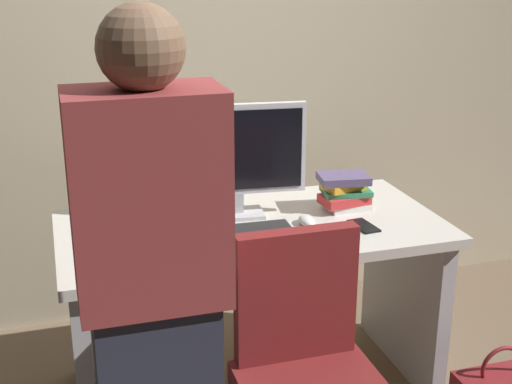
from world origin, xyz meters
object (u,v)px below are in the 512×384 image
(book_stack, at_px, (345,191))
(cell_phone, at_px, (364,226))
(cup_near_keyboard, at_px, (135,244))
(mouse, at_px, (307,221))
(person_at_desk, at_px, (154,302))
(cup_by_monitor, at_px, (122,218))
(keyboard, at_px, (235,233))
(monitor, at_px, (238,154))
(desk, at_px, (252,277))

(book_stack, xyz_separation_m, cell_phone, (-0.01, -0.21, -0.07))
(cup_near_keyboard, bearing_deg, cell_phone, 2.13)
(mouse, relative_size, cup_near_keyboard, 1.01)
(mouse, bearing_deg, cell_phone, -21.76)
(person_at_desk, height_order, cup_by_monitor, person_at_desk)
(keyboard, xyz_separation_m, mouse, (0.29, 0.02, 0.01))
(person_at_desk, relative_size, monitor, 3.03)
(person_at_desk, xyz_separation_m, cup_near_keyboard, (0.01, 0.53, -0.05))
(desk, bearing_deg, keyboard, -136.99)
(person_at_desk, relative_size, cup_by_monitor, 16.55)
(person_at_desk, distance_m, mouse, 0.95)
(monitor, relative_size, cup_by_monitor, 5.45)
(cup_by_monitor, distance_m, book_stack, 0.90)
(desk, xyz_separation_m, cell_phone, (0.40, -0.15, 0.23))
(monitor, relative_size, mouse, 5.40)
(mouse, relative_size, cup_by_monitor, 1.01)
(keyboard, height_order, cup_by_monitor, cup_by_monitor)
(person_at_desk, bearing_deg, mouse, 43.09)
(monitor, height_order, mouse, monitor)
(person_at_desk, distance_m, cell_phone, 1.06)
(keyboard, bearing_deg, cell_phone, -5.05)
(monitor, xyz_separation_m, cell_phone, (0.43, -0.25, -0.25))
(cup_by_monitor, bearing_deg, cell_phone, -14.71)
(desk, bearing_deg, person_at_desk, -124.54)
(mouse, xyz_separation_m, cup_near_keyboard, (-0.68, -0.11, 0.03))
(person_at_desk, bearing_deg, cell_phone, 32.27)
(keyboard, xyz_separation_m, cup_by_monitor, (-0.40, 0.17, 0.04))
(keyboard, bearing_deg, book_stack, 18.35)
(person_at_desk, distance_m, keyboard, 0.75)
(cup_near_keyboard, bearing_deg, book_stack, 15.25)
(desk, relative_size, keyboard, 3.47)
(monitor, distance_m, cell_phone, 0.56)
(keyboard, distance_m, mouse, 0.29)
(monitor, xyz_separation_m, cup_by_monitor, (-0.46, -0.02, -0.21))
(person_at_desk, bearing_deg, cup_by_monitor, 89.82)
(monitor, relative_size, cup_near_keyboard, 5.47)
(cup_near_keyboard, distance_m, book_stack, 0.92)
(cup_by_monitor, height_order, book_stack, book_stack)
(keyboard, xyz_separation_m, book_stack, (0.51, 0.15, 0.07))
(mouse, bearing_deg, keyboard, -176.20)
(keyboard, bearing_deg, monitor, 73.08)
(monitor, xyz_separation_m, mouse, (0.23, -0.17, -0.24))
(desk, bearing_deg, book_stack, 8.49)
(monitor, bearing_deg, cell_phone, -30.52)
(monitor, distance_m, cup_near_keyboard, 0.57)
(monitor, distance_m, mouse, 0.37)
(keyboard, distance_m, cell_phone, 0.50)
(cell_phone, bearing_deg, cup_near_keyboard, 176.15)
(desk, xyz_separation_m, cup_by_monitor, (-0.49, 0.09, 0.28))
(cup_near_keyboard, height_order, book_stack, book_stack)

